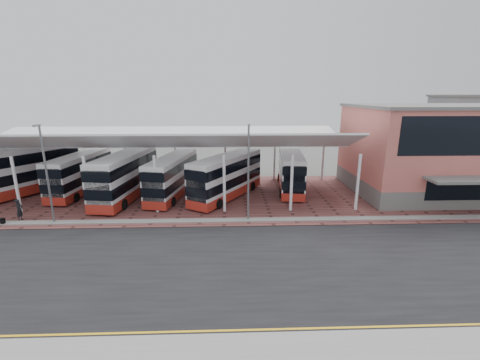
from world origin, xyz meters
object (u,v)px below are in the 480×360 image
at_px(pedestrian, 19,210).
at_px(bus_3, 173,177).
at_px(bus_1, 80,174).
at_px(bus_4, 227,177).
at_px(bus_2, 126,176).
at_px(terminal, 442,149).
at_px(bus_0, 19,172).
at_px(bus_5, 291,171).

bearing_deg(pedestrian, bus_3, -63.85).
xyz_separation_m(bus_1, bus_4, (15.60, -2.30, 0.10)).
bearing_deg(bus_3, bus_2, -162.96).
height_order(terminal, bus_2, terminal).
distance_m(bus_0, bus_3, 15.90).
distance_m(bus_2, bus_5, 17.34).
relative_size(bus_0, bus_5, 1.17).
bearing_deg(bus_3, bus_0, -171.75).
xyz_separation_m(terminal, bus_1, (-38.39, 0.94, -2.56)).
bearing_deg(terminal, bus_4, -176.58).
xyz_separation_m(terminal, bus_4, (-22.79, -1.36, -2.46)).
distance_m(bus_3, pedestrian, 13.34).
bearing_deg(bus_5, bus_4, -152.19).
xyz_separation_m(terminal, bus_5, (-15.79, 1.32, -2.56)).
xyz_separation_m(bus_2, bus_3, (4.58, 0.49, -0.22)).
relative_size(terminal, bus_0, 1.55).
relative_size(terminal, pedestrian, 9.94).
bearing_deg(bus_2, bus_5, 15.79).
relative_size(bus_1, bus_2, 0.90).
bearing_deg(terminal, bus_1, 178.60).
height_order(bus_1, pedestrian, bus_1).
height_order(bus_0, pedestrian, bus_0).
distance_m(bus_1, bus_5, 22.60).
bearing_deg(terminal, pedestrian, -170.00).
distance_m(bus_2, pedestrian, 9.32).
distance_m(bus_0, pedestrian, 8.45).
bearing_deg(bus_1, pedestrian, -95.89).
distance_m(bus_2, bus_3, 4.61).
relative_size(bus_1, bus_5, 1.00).
bearing_deg(bus_5, pedestrian, -154.07).
bearing_deg(bus_4, bus_2, -149.93).
bearing_deg(bus_0, bus_5, 32.00).
distance_m(bus_1, bus_3, 10.14).
height_order(bus_3, bus_5, bus_5).
bearing_deg(bus_0, bus_1, 37.68).
bearing_deg(bus_2, bus_1, 166.77).
xyz_separation_m(bus_2, pedestrian, (-7.07, -5.92, -1.33)).
xyz_separation_m(bus_0, bus_4, (21.46, -1.46, -0.34)).
relative_size(bus_3, bus_5, 1.00).
xyz_separation_m(bus_0, pedestrian, (4.23, -7.16, -1.55)).
bearing_deg(bus_1, bus_3, -3.32).
relative_size(bus_0, bus_2, 1.06).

